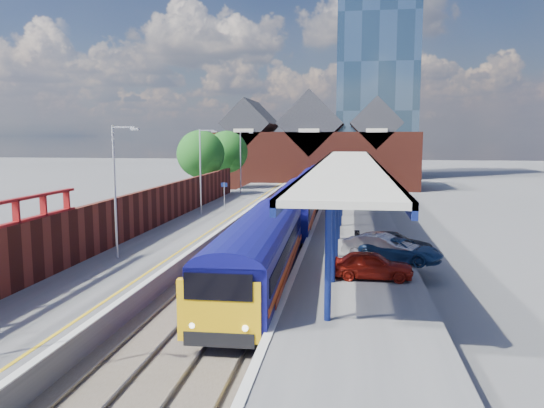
{
  "coord_description": "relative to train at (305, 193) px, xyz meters",
  "views": [
    {
      "loc": [
        5.73,
        -20.09,
        7.45
      ],
      "look_at": [
        0.16,
        17.19,
        2.6
      ],
      "focal_mm": 35.0,
      "sensor_mm": 36.0,
      "label": 1
    }
  ],
  "objects": [
    {
      "name": "brick_wall",
      "position": [
        -9.59,
        -15.57,
        0.33
      ],
      "size": [
        0.35,
        50.0,
        3.86
      ],
      "color": "#582017",
      "rests_on": "left_platform"
    },
    {
      "name": "yellow_line",
      "position": [
        -5.24,
        -9.11,
        -1.12
      ],
      "size": [
        0.14,
        76.0,
        0.01
      ],
      "primitive_type": "cube",
      "color": "yellow",
      "rests_on": "left_platform"
    },
    {
      "name": "coping_left",
      "position": [
        -4.64,
        -9.11,
        -1.1
      ],
      "size": [
        0.3,
        76.0,
        0.05
      ],
      "primitive_type": "cube",
      "color": "silver",
      "rests_on": "left_platform"
    },
    {
      "name": "tree_far",
      "position": [
        -10.84,
        14.8,
        3.23
      ],
      "size": [
        5.2,
        5.2,
        8.1
      ],
      "color": "#382314",
      "rests_on": "ground"
    },
    {
      "name": "coping_right",
      "position": [
        1.66,
        -9.11,
        -1.1
      ],
      "size": [
        0.3,
        76.0,
        0.05
      ],
      "primitive_type": "cube",
      "color": "silver",
      "rests_on": "right_platform"
    },
    {
      "name": "left_platform",
      "position": [
        -6.99,
        -9.11,
        -1.62
      ],
      "size": [
        5.0,
        76.0,
        1.0
      ],
      "primitive_type": "cube",
      "color": "#565659",
      "rests_on": "ground"
    },
    {
      "name": "rails",
      "position": [
        -1.49,
        -9.11,
        -2.0
      ],
      "size": [
        4.51,
        76.0,
        0.14
      ],
      "color": "slate",
      "rests_on": "ground"
    },
    {
      "name": "parked_car_silver",
      "position": [
        5.94,
        -21.41,
        -0.45
      ],
      "size": [
        4.34,
        2.89,
        1.35
      ],
      "primitive_type": "imported",
      "rotation": [
        0.0,
        0.0,
        1.18
      ],
      "color": "#A7A7AB",
      "rests_on": "right_platform"
    },
    {
      "name": "tree_near",
      "position": [
        -11.84,
        6.8,
        3.23
      ],
      "size": [
        5.2,
        5.2,
        8.1
      ],
      "color": "#382314",
      "rests_on": "ground"
    },
    {
      "name": "lamp_post_c",
      "position": [
        -7.86,
        -7.11,
        2.87
      ],
      "size": [
        1.48,
        0.18,
        7.0
      ],
      "color": "#A5A8AA",
      "rests_on": "left_platform"
    },
    {
      "name": "lamp_post_d",
      "position": [
        -7.86,
        8.89,
        2.87
      ],
      "size": [
        1.48,
        0.18,
        7.0
      ],
      "color": "#A5A8AA",
      "rests_on": "left_platform"
    },
    {
      "name": "station_building",
      "position": [
        -1.49,
        28.89,
        3.33
      ],
      "size": [
        30.0,
        12.12,
        13.78
      ],
      "color": "#582017",
      "rests_on": "ground"
    },
    {
      "name": "lamp_post_b",
      "position": [
        -7.86,
        -23.11,
        2.87
      ],
      "size": [
        1.48,
        0.18,
        7.0
      ],
      "color": "#A5A8AA",
      "rests_on": "left_platform"
    },
    {
      "name": "parked_car_red",
      "position": [
        5.23,
        -25.3,
        -0.48
      ],
      "size": [
        3.77,
        1.57,
        1.27
      ],
      "primitive_type": "imported",
      "rotation": [
        0.0,
        0.0,
        1.55
      ],
      "color": "maroon",
      "rests_on": "right_platform"
    },
    {
      "name": "parked_car_dark",
      "position": [
        6.63,
        -20.21,
        -0.5
      ],
      "size": [
        4.3,
        1.76,
        1.25
      ],
      "primitive_type": "imported",
      "rotation": [
        0.0,
        0.0,
        1.57
      ],
      "color": "black",
      "rests_on": "right_platform"
    },
    {
      "name": "ground",
      "position": [
        -1.49,
        0.89,
        -2.12
      ],
      "size": [
        240.0,
        240.0,
        0.0
      ],
      "primitive_type": "plane",
      "color": "#5B5B5E",
      "rests_on": "ground"
    },
    {
      "name": "train",
      "position": [
        0.0,
        0.0,
        0.0
      ],
      "size": [
        3.2,
        65.96,
        3.45
      ],
      "color": "#0E0D61",
      "rests_on": "ground"
    },
    {
      "name": "glass_tower",
      "position": [
        8.51,
        50.89,
        18.08
      ],
      "size": [
        14.2,
        14.2,
        40.3
      ],
      "color": "#415D71",
      "rests_on": "ground"
    },
    {
      "name": "parked_car_blue",
      "position": [
        6.87,
        -21.67,
        -0.53
      ],
      "size": [
        4.68,
        3.49,
        1.18
      ],
      "primitive_type": "imported",
      "rotation": [
        0.0,
        0.0,
        1.16
      ],
      "color": "navy",
      "rests_on": "right_platform"
    },
    {
      "name": "platform_sign",
      "position": [
        -6.49,
        -5.11,
        0.57
      ],
      "size": [
        0.55,
        0.08,
        2.5
      ],
      "color": "#A5A8AA",
      "rests_on": "left_platform"
    },
    {
      "name": "ballast_bed",
      "position": [
        -1.49,
        -9.11,
        -2.09
      ],
      "size": [
        6.0,
        76.0,
        0.06
      ],
      "primitive_type": "cube",
      "color": "#473D33",
      "rests_on": "ground"
    },
    {
      "name": "canopy",
      "position": [
        3.99,
        -7.16,
        3.13
      ],
      "size": [
        4.5,
        52.0,
        4.48
      ],
      "color": "navy",
      "rests_on": "right_platform"
    },
    {
      "name": "right_platform",
      "position": [
        4.51,
        -9.11,
        -1.62
      ],
      "size": [
        6.0,
        76.0,
        1.0
      ],
      "primitive_type": "cube",
      "color": "#565659",
      "rests_on": "ground"
    }
  ]
}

